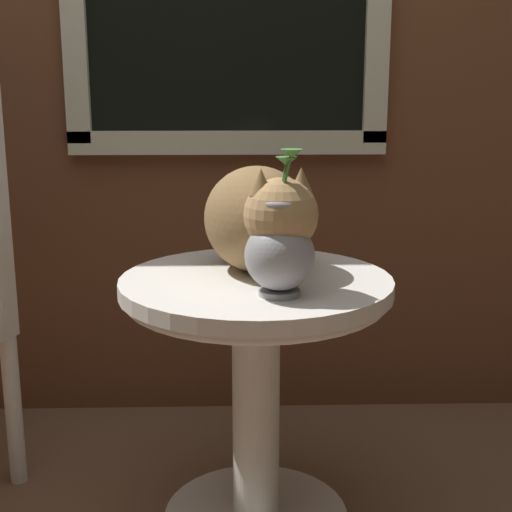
# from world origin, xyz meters

# --- Properties ---
(wicker_side_table) EXTENTS (0.62, 0.62, 0.62)m
(wicker_side_table) POSITION_xyz_m (0.25, 0.16, 0.44)
(wicker_side_table) COLOR silver
(wicker_side_table) RESTS_ON ground_plane
(cat) EXTENTS (0.30, 0.61, 0.26)m
(cat) POSITION_xyz_m (0.26, 0.20, 0.75)
(cat) COLOR olive
(cat) RESTS_ON wicker_side_table
(pewter_vase_with_ivy) EXTENTS (0.14, 0.14, 0.30)m
(pewter_vase_with_ivy) POSITION_xyz_m (0.30, 0.02, 0.72)
(pewter_vase_with_ivy) COLOR #99999E
(pewter_vase_with_ivy) RESTS_ON wicker_side_table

